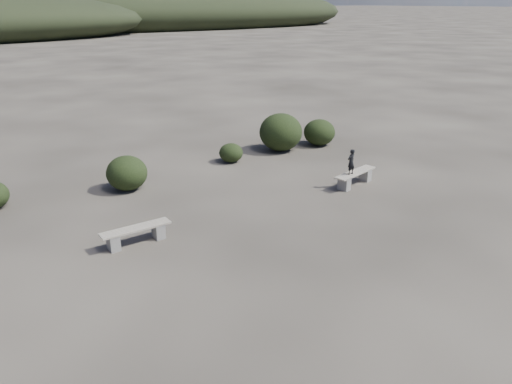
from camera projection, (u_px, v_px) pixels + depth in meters
ground at (357, 287)px, 10.61m from camera, size 1200.00×1200.00×0.00m
bench_left at (136, 234)px, 12.41m from camera, size 1.78×0.42×0.44m
bench_right at (355, 177)px, 16.39m from camera, size 1.89×0.79×0.46m
seated_person at (351, 162)px, 15.97m from camera, size 0.33×0.24×0.83m
shrub_b at (127, 173)px, 15.91m from camera, size 1.30×1.30×1.12m
shrub_c at (231, 153)px, 18.75m from camera, size 0.89×0.89×0.72m
shrub_d at (281, 132)px, 20.09m from camera, size 1.73×1.73×1.52m
shrub_e at (319, 132)px, 20.91m from camera, size 1.31×1.31×1.09m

